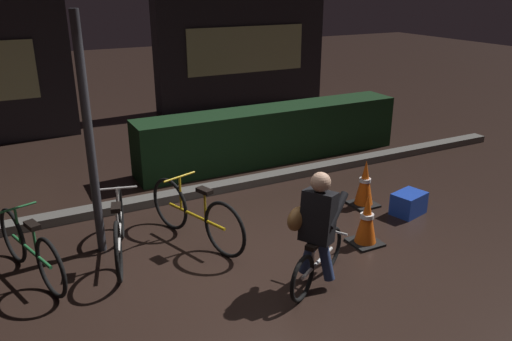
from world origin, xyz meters
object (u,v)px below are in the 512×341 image
at_px(cyclist, 316,229).
at_px(blue_crate, 409,203).
at_px(parked_bike_left_mid, 31,250).
at_px(street_post, 89,139).
at_px(parked_bike_center_right, 196,215).
at_px(parked_bike_center_left, 119,230).
at_px(traffic_cone_far, 365,184).
at_px(traffic_cone_near, 367,220).

bearing_deg(cyclist, blue_crate, -9.30).
bearing_deg(cyclist, parked_bike_left_mid, 119.32).
bearing_deg(blue_crate, street_post, 167.00).
relative_size(parked_bike_center_right, cyclist, 1.30).
relative_size(parked_bike_center_left, traffic_cone_far, 2.37).
xyz_separation_m(parked_bike_center_left, parked_bike_center_right, (0.90, -0.07, 0.01)).
bearing_deg(cyclist, parked_bike_center_right, 86.92).
bearing_deg(cyclist, traffic_cone_near, -8.24).
xyz_separation_m(parked_bike_left_mid, traffic_cone_far, (4.30, -0.13, -0.01)).
height_order(traffic_cone_far, cyclist, cyclist).
height_order(street_post, blue_crate, street_post).
xyz_separation_m(parked_bike_left_mid, traffic_cone_near, (3.61, -1.03, -0.02)).
bearing_deg(traffic_cone_near, blue_crate, 20.81).
distance_m(street_post, traffic_cone_far, 3.71).
xyz_separation_m(traffic_cone_far, blue_crate, (0.36, -0.50, -0.17)).
xyz_separation_m(blue_crate, cyclist, (-2.08, -0.83, 0.48)).
relative_size(parked_bike_center_right, traffic_cone_near, 2.51).
bearing_deg(traffic_cone_far, parked_bike_center_left, 177.42).
bearing_deg(parked_bike_left_mid, blue_crate, -115.45).
bearing_deg(blue_crate, traffic_cone_near, -159.19).
height_order(parked_bike_left_mid, blue_crate, parked_bike_left_mid).
height_order(parked_bike_left_mid, traffic_cone_near, parked_bike_left_mid).
relative_size(street_post, parked_bike_center_right, 1.68).
height_order(parked_bike_center_right, cyclist, cyclist).
bearing_deg(parked_bike_center_left, street_post, 48.20).
xyz_separation_m(parked_bike_center_right, traffic_cone_near, (1.78, -0.98, -0.04)).
height_order(traffic_cone_far, blue_crate, traffic_cone_far).
relative_size(blue_crate, cyclist, 0.35).
relative_size(parked_bike_left_mid, cyclist, 1.23).
bearing_deg(parked_bike_left_mid, street_post, -88.15).
height_order(traffic_cone_near, blue_crate, traffic_cone_near).
height_order(street_post, traffic_cone_near, street_post).
xyz_separation_m(street_post, cyclist, (1.82, -1.73, -0.73)).
distance_m(parked_bike_center_right, cyclist, 1.63).
distance_m(street_post, traffic_cone_near, 3.30).
distance_m(parked_bike_left_mid, traffic_cone_near, 3.75).
bearing_deg(parked_bike_left_mid, parked_bike_center_right, -109.27).
relative_size(parked_bike_center_left, cyclist, 1.27).
height_order(parked_bike_center_left, traffic_cone_far, parked_bike_center_left).
bearing_deg(parked_bike_center_right, traffic_cone_far, -110.73).
relative_size(parked_bike_left_mid, traffic_cone_far, 2.29).
relative_size(parked_bike_left_mid, parked_bike_center_right, 0.95).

